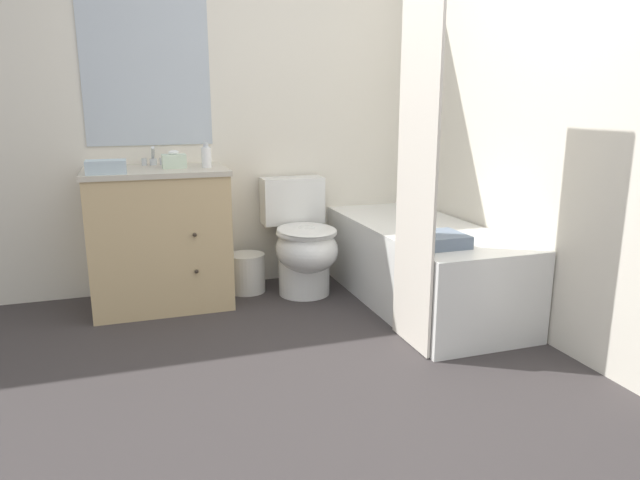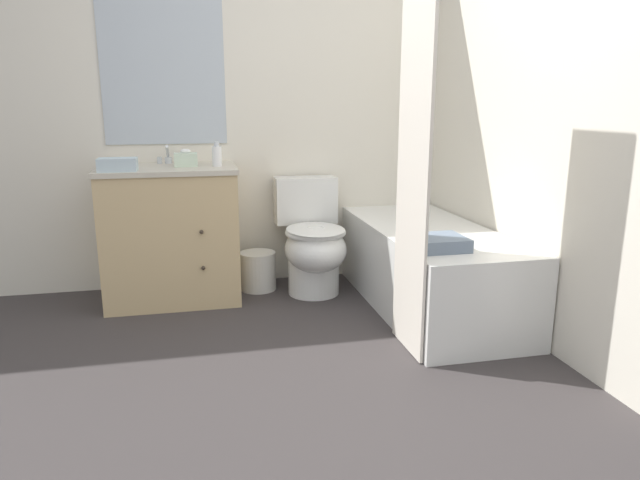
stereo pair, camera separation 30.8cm
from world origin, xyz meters
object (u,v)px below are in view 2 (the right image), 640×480
(vanity_cabinet, at_px, (172,232))
(wastebasket, at_px, (258,271))
(hand_towel_folded, at_px, (118,165))
(tissue_box, at_px, (186,159))
(sink_faucet, at_px, (168,158))
(bath_towel_folded, at_px, (439,243))
(toilet, at_px, (313,243))
(bathtub, at_px, (428,267))
(soap_dispenser, at_px, (217,156))

(vanity_cabinet, bearing_deg, wastebasket, 6.22)
(hand_towel_folded, bearing_deg, tissue_box, 26.11)
(sink_faucet, bearing_deg, bath_towel_folded, -40.95)
(tissue_box, bearing_deg, toilet, -6.17)
(toilet, relative_size, wastebasket, 2.88)
(hand_towel_folded, bearing_deg, bathtub, -10.27)
(vanity_cabinet, distance_m, tissue_box, 0.47)
(wastebasket, relative_size, soap_dispenser, 1.70)
(bathtub, height_order, wastebasket, bathtub)
(vanity_cabinet, height_order, tissue_box, tissue_box)
(soap_dispenser, bearing_deg, tissue_box, 165.09)
(sink_faucet, bearing_deg, vanity_cabinet, -90.00)
(tissue_box, bearing_deg, bathtub, -19.88)
(wastebasket, relative_size, bath_towel_folded, 0.99)
(toilet, relative_size, soap_dispenser, 4.88)
(sink_faucet, distance_m, bathtub, 1.80)
(hand_towel_folded, bearing_deg, toilet, 5.00)
(vanity_cabinet, relative_size, toilet, 1.15)
(tissue_box, height_order, bath_towel_folded, tissue_box)
(bathtub, bearing_deg, bath_towel_folded, -108.48)
(sink_faucet, bearing_deg, bathtub, -24.62)
(bathtub, bearing_deg, toilet, 145.93)
(tissue_box, relative_size, bath_towel_folded, 0.54)
(bathtub, bearing_deg, wastebasket, 149.91)
(bathtub, bearing_deg, tissue_box, 160.12)
(wastebasket, bearing_deg, sink_faucet, 166.47)
(vanity_cabinet, height_order, bath_towel_folded, vanity_cabinet)
(tissue_box, bearing_deg, sink_faucet, 120.91)
(vanity_cabinet, distance_m, toilet, 0.91)
(bathtub, height_order, tissue_box, tissue_box)
(bathtub, relative_size, wastebasket, 6.12)
(vanity_cabinet, relative_size, hand_towel_folded, 3.96)
(sink_faucet, bearing_deg, wastebasket, -13.53)
(soap_dispenser, bearing_deg, toilet, -3.33)
(bath_towel_folded, bearing_deg, bathtub, 71.52)
(toilet, bearing_deg, hand_towel_folded, -175.00)
(sink_faucet, xyz_separation_m, tissue_box, (0.11, -0.19, 0.01))
(soap_dispenser, relative_size, bath_towel_folded, 0.58)
(bathtub, relative_size, hand_towel_folded, 7.34)
(vanity_cabinet, distance_m, soap_dispenser, 0.57)
(toilet, distance_m, hand_towel_folded, 1.29)
(bathtub, height_order, soap_dispenser, soap_dispenser)
(toilet, bearing_deg, vanity_cabinet, 174.76)
(sink_faucet, xyz_separation_m, soap_dispenser, (0.30, -0.24, 0.03))
(sink_faucet, height_order, soap_dispenser, soap_dispenser)
(soap_dispenser, bearing_deg, sink_faucet, 141.60)
(bathtub, relative_size, soap_dispenser, 10.37)
(tissue_box, bearing_deg, bath_towel_folded, -38.50)
(sink_faucet, relative_size, tissue_box, 1.02)
(bathtub, height_order, bath_towel_folded, bath_towel_folded)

